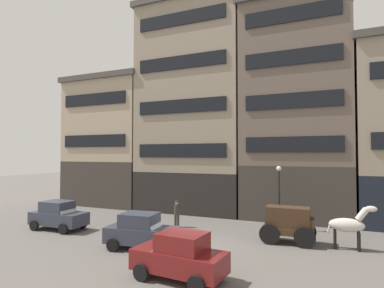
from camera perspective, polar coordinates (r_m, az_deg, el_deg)
ground_plane at (r=17.13m, az=0.27°, el=-18.45°), size 120.00×120.00×0.00m
building_far_left at (r=32.05m, az=-14.41°, el=0.58°), size 8.70×5.70×12.35m
building_center_left at (r=27.84m, az=0.26°, el=6.98°), size 9.65×5.70×18.24m
building_center_right at (r=25.64m, az=18.39°, el=6.19°), size 8.31×5.70×16.78m
cargo_wagon at (r=18.47m, az=17.28°, el=-13.48°), size 2.92×1.53×1.98m
draft_horse at (r=18.36m, az=26.71°, el=-13.04°), size 2.34×0.62×2.30m
sedan_dark at (r=22.52m, az=-23.20°, el=-11.88°), size 3.73×1.92×1.83m
sedan_light at (r=16.92m, az=-9.22°, el=-15.43°), size 3.85×2.19×1.83m
sedan_parked_curb at (r=12.95m, az=-2.26°, el=-19.76°), size 3.82×2.12×1.83m
pedestrian_officer at (r=21.46m, az=-2.80°, el=-12.35°), size 0.50×0.50×1.79m
streetlamp_curbside at (r=21.11m, az=15.61°, el=-7.83°), size 0.32×0.32×4.12m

